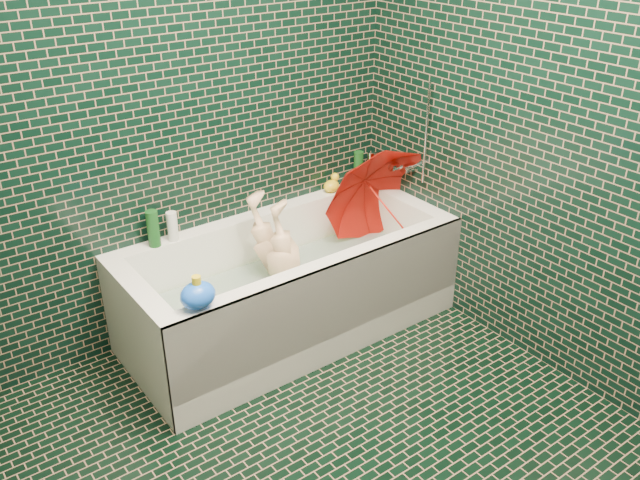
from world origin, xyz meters
TOP-DOWN VIEW (x-y plane):
  - wall_back at (0.00, 1.40)m, footprint 2.80×0.00m
  - wall_right at (1.30, 0.00)m, footprint 0.00×2.80m
  - bathtub at (0.45, 1.01)m, footprint 1.70×0.75m
  - bath_mat at (0.45, 1.02)m, footprint 1.35×0.47m
  - water at (0.45, 1.02)m, footprint 1.48×0.53m
  - faucet at (1.26, 1.02)m, footprint 0.18×0.19m
  - child at (0.46, 1.07)m, footprint 0.98×0.43m
  - umbrella at (1.07, 0.98)m, footprint 0.88×0.85m
  - soap_bottle_a at (1.20, 1.34)m, footprint 0.12×0.12m
  - soap_bottle_b at (1.25, 1.34)m, footprint 0.09×0.09m
  - soap_bottle_c at (1.18, 1.35)m, footprint 0.16×0.16m
  - bottle_right_tall at (1.17, 1.35)m, footprint 0.06×0.06m
  - bottle_right_pump at (1.24, 1.32)m, footprint 0.06×0.06m
  - bottle_left_tall at (-0.12, 1.33)m, footprint 0.07×0.07m
  - bottle_left_short at (-0.03, 1.33)m, footprint 0.06×0.06m
  - rubber_duck at (0.97, 1.34)m, footprint 0.13×0.11m
  - bath_toy at (-0.21, 0.70)m, footprint 0.19×0.17m

SIDE VIEW (x-z plane):
  - bath_mat at x=0.45m, z-range 0.15..0.16m
  - bathtub at x=0.45m, z-range -0.06..0.49m
  - water at x=0.45m, z-range 0.30..0.30m
  - child at x=0.46m, z-range 0.09..0.53m
  - soap_bottle_a at x=1.20m, z-range 0.43..0.67m
  - soap_bottle_b at x=1.25m, z-range 0.46..0.64m
  - soap_bottle_c at x=1.18m, z-range 0.46..0.64m
  - umbrella at x=1.07m, z-range 0.10..1.01m
  - rubber_duck at x=0.97m, z-range 0.55..0.65m
  - bath_toy at x=-0.21m, z-range 0.54..0.69m
  - bottle_left_short at x=-0.03m, z-range 0.55..0.70m
  - bottle_left_tall at x=-0.12m, z-range 0.55..0.73m
  - bottle_right_pump at x=1.24m, z-range 0.55..0.74m
  - bottle_right_tall at x=1.17m, z-range 0.55..0.75m
  - faucet at x=1.26m, z-range 0.50..1.05m
  - wall_back at x=0.00m, z-range -0.15..2.65m
  - wall_right at x=1.30m, z-range -0.15..2.65m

